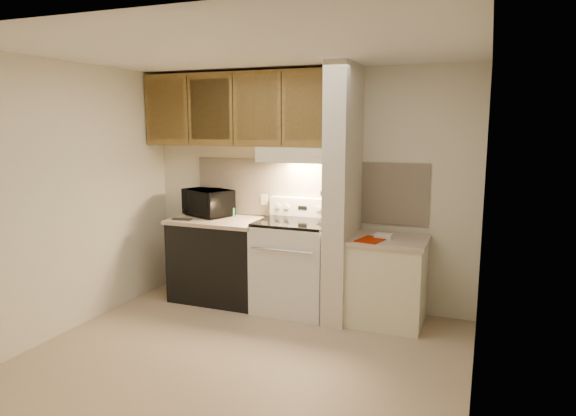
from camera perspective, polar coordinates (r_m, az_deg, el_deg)
The scene contains 50 objects.
floor at distance 4.54m, azimuth -4.67°, elevation -15.92°, with size 3.60×3.60×0.00m, color tan.
ceiling at distance 4.14m, azimuth -5.15°, elevation 17.13°, with size 3.60×3.60×0.00m, color white.
wall_back at distance 5.53m, azimuth 1.98°, elevation 2.23°, with size 3.60×0.02×2.50m, color beige.
wall_left at distance 5.21m, azimuth -22.96°, elevation 1.04°, with size 0.02×3.00×2.50m, color beige.
wall_right at distance 3.74m, azimuth 20.67°, elevation -1.83°, with size 0.02×3.00×2.50m, color beige.
backsplash at distance 5.52m, azimuth 1.94°, elevation 2.06°, with size 2.60×0.02×0.63m, color beige.
range_body at distance 5.37m, azimuth 0.70°, elevation -6.59°, with size 0.76×0.65×0.92m, color silver.
oven_window at distance 5.08m, azimuth -0.57°, elevation -7.07°, with size 0.50×0.01×0.30m, color black.
oven_handle at distance 4.99m, azimuth -0.74°, elevation -4.76°, with size 0.02×0.02×0.65m, color silver.
cooktop at distance 5.26m, azimuth 0.71°, elevation -1.61°, with size 0.74×0.64×0.03m, color black.
range_backguard at distance 5.51m, azimuth 1.76°, elevation 0.09°, with size 0.76×0.08×0.20m, color silver.
range_display at distance 5.47m, azimuth 1.61°, elevation 0.03°, with size 0.10×0.01×0.04m, color black.
range_knob_left_outer at distance 5.56m, azimuth -1.11°, elevation 0.19°, with size 0.05×0.05×0.02m, color silver.
range_knob_left_inner at distance 5.53m, azimuth -0.15°, elevation 0.13°, with size 0.05×0.05×0.02m, color silver.
range_knob_right_inner at distance 5.41m, azimuth 3.40°, elevation -0.09°, with size 0.05×0.05×0.02m, color silver.
range_knob_right_outer at distance 5.38m, azimuth 4.41°, elevation -0.16°, with size 0.05×0.05×0.02m, color silver.
dishwasher_front at distance 5.75m, azimuth -7.54°, elevation -5.87°, with size 1.00×0.63×0.87m, color black.
left_countertop at distance 5.65m, azimuth -7.64°, elevation -1.41°, with size 1.04×0.67×0.04m, color #C1A894.
spoon_rest at distance 5.65m, azimuth -11.69°, elevation -1.23°, with size 0.22×0.07×0.01m, color black.
teal_jar at distance 5.78m, azimuth -6.28°, elevation -0.43°, with size 0.09×0.09×0.10m, color #2A6B60.
outlet at distance 5.71m, azimuth -2.66°, elevation 0.92°, with size 0.08×0.01×0.12m, color beige.
microwave at distance 5.84m, azimuth -8.90°, elevation 0.61°, with size 0.54×0.36×0.30m, color black.
partition_pillar at distance 5.05m, azimuth 6.12°, elevation 1.49°, with size 0.22×0.70×2.50m, color beige.
pillar_trim at distance 5.08m, azimuth 4.87°, elevation 2.12°, with size 0.01×0.70×0.04m, color olive.
knife_strip at distance 5.03m, azimuth 4.64°, elevation 2.29°, with size 0.02×0.42×0.04m, color black.
knife_blade_a at distance 4.90m, azimuth 3.99°, elevation 0.94°, with size 0.01×0.04×0.16m, color silver.
knife_handle_a at distance 4.87m, azimuth 3.97°, elevation 2.66°, with size 0.02×0.02×0.10m, color black.
knife_blade_b at distance 4.98m, azimuth 4.25°, elevation 0.94°, with size 0.01×0.04×0.18m, color silver.
knife_handle_b at distance 4.96m, azimuth 4.27°, elevation 2.77°, with size 0.02×0.02×0.10m, color black.
knife_blade_c at distance 5.06m, azimuth 4.53°, elevation 0.96°, with size 0.01×0.04×0.20m, color silver.
knife_handle_c at distance 5.03m, azimuth 4.54°, elevation 2.87°, with size 0.02×0.02×0.10m, color black.
knife_blade_d at distance 5.13m, azimuth 4.77°, elevation 1.29°, with size 0.01×0.04×0.16m, color silver.
knife_handle_d at distance 5.10m, azimuth 4.77°, elevation 2.95°, with size 0.02×0.02×0.10m, color black.
knife_blade_e at distance 5.20m, azimuth 5.03°, elevation 1.30°, with size 0.01×0.04×0.18m, color silver.
knife_handle_e at distance 5.18m, azimuth 5.04°, elevation 3.04°, with size 0.02×0.02×0.10m, color black.
oven_mitt at distance 5.26m, azimuth 5.21°, elevation 1.05°, with size 0.03×0.09×0.21m, color slate.
right_cab_base at distance 5.14m, azimuth 10.96°, elevation -8.16°, with size 0.70×0.60×0.81m, color beige.
right_countertop at distance 5.03m, azimuth 11.11°, elevation -3.53°, with size 0.74×0.64×0.04m, color #C1A894.
red_folder at distance 4.90m, azimuth 9.21°, elevation -3.51°, with size 0.21×0.29×0.01m, color #971B00.
white_box at distance 5.01m, azimuth 10.57°, elevation -3.09°, with size 0.16×0.11×0.04m, color white.
range_hood at distance 5.29m, azimuth 1.21°, elevation 5.98°, with size 0.78×0.44×0.15m, color beige.
hood_lip at distance 5.10m, azimuth 0.39°, elevation 5.35°, with size 0.78×0.04×0.06m, color beige.
upper_cabinets at distance 5.60m, azimuth -5.37°, elevation 10.84°, with size 2.18×0.33×0.77m, color olive.
cab_door_a at distance 5.88m, azimuth -13.35°, elevation 10.56°, with size 0.46×0.01×0.63m, color olive.
cab_gap_a at distance 5.73m, azimuth -11.07°, elevation 10.68°, with size 0.01×0.01×0.73m, color black.
cab_door_b at distance 5.59m, azimuth -8.67°, elevation 10.78°, with size 0.46×0.01×0.63m, color olive.
cab_gap_b at distance 5.46m, azimuth -6.15°, elevation 10.87°, with size 0.01×0.01×0.73m, color black.
cab_door_c at distance 5.34m, azimuth -3.50°, elevation 10.94°, with size 0.46×0.01×0.63m, color olive.
cab_gap_c at distance 5.23m, azimuth -0.74°, elevation 10.99°, with size 0.01×0.01×0.73m, color black.
cab_door_d at distance 5.13m, azimuth 2.13°, elevation 11.01°, with size 0.46×0.01×0.63m, color olive.
Camera 1 is at (1.82, -3.68, 1.94)m, focal length 32.00 mm.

